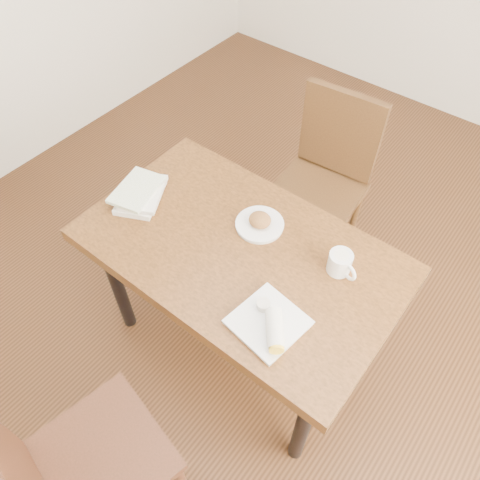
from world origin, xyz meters
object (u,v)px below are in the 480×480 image
Objects in this scene: plate_scone at (260,223)px; coffee_mug at (341,263)px; chair_near at (71,469)px; book_stack at (140,194)px; plate_burrito at (270,324)px; table at (240,262)px; chair_far at (325,173)px.

coffee_mug is (0.36, 0.01, 0.03)m from plate_scone.
book_stack is (-0.52, 0.86, 0.23)m from chair_near.
plate_burrito is at bearing -11.52° from book_stack.
table is 0.91m from chair_near.
plate_burrito is at bearing -70.18° from chair_far.
book_stack is at bearing -159.03° from plate_scone.
plate_scone is 1.53× the size of coffee_mug.
coffee_mug reaches higher than table.
plate_scone is 0.51m from book_stack.
book_stack is at bearing 168.48° from plate_burrito.
chair_near is at bearing -87.55° from plate_scone.
table is at bearing 5.46° from book_stack.
plate_scone is at bearing -85.26° from chair_far.
chair_far is 3.82× the size of plate_burrito.
coffee_mug is at bearing 1.08° from plate_scone.
plate_burrito is at bearing -35.29° from table.
coffee_mug is 0.86m from book_stack.
chair_far is 1.06m from plate_burrito.
chair_near reaches higher than table.
book_stack is (-0.43, -0.82, 0.23)m from chair_far.
plate_burrito reaches higher than table.
plate_burrito is (-0.06, -0.35, -0.02)m from coffee_mug.
chair_far reaches higher than book_stack.
chair_near reaches higher than book_stack.
chair_far is 0.79m from coffee_mug.
chair_far is at bearing 109.82° from plate_burrito.
coffee_mug is at bearing 12.81° from book_stack.
table is at bearing 92.25° from chair_near.
plate_burrito is (0.30, -0.34, 0.00)m from plate_scone.
chair_far is at bearing 123.25° from coffee_mug.
plate_scone is at bearing 20.97° from book_stack.
chair_near is 4.93× the size of plate_scone.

